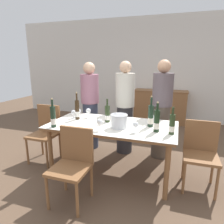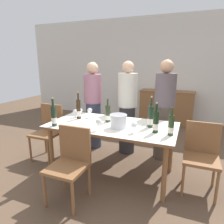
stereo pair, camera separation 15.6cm
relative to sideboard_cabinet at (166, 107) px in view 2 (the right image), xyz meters
The scene contains 23 objects.
ground_plane 2.96m from the sideboard_cabinet, 98.06° to the right, with size 12.00×12.00×0.00m, color brown.
back_wall 1.08m from the sideboard_cabinet, 144.71° to the left, with size 8.00×0.10×2.80m.
sideboard_cabinet is the anchor object (origin of this frame).
dining_table 2.93m from the sideboard_cabinet, 98.06° to the right, with size 1.78×0.91×0.76m.
ice_bucket 3.04m from the sideboard_cabinet, 95.25° to the right, with size 0.23×0.23×0.18m.
wine_bottle_0 3.47m from the sideboard_cabinet, 109.05° to the right, with size 0.07×0.07×0.39m.
wine_bottle_1 2.88m from the sideboard_cabinet, 100.36° to the right, with size 0.07×0.07×0.34m.
wine_bottle_2 3.09m from the sideboard_cabinet, 82.47° to the right, with size 0.07×0.07×0.34m.
wine_bottle_3 3.02m from the sideboard_cabinet, 109.46° to the right, with size 0.07×0.07×0.42m.
wine_bottle_4 2.86m from the sideboard_cabinet, 87.67° to the right, with size 0.08×0.08×0.42m.
wine_bottle_5 3.05m from the sideboard_cabinet, 85.91° to the right, with size 0.07×0.07×0.38m.
wine_glass_0 3.01m from the sideboard_cabinet, 111.30° to the right, with size 0.07×0.07×0.13m.
wine_glass_1 3.25m from the sideboard_cabinet, 98.53° to the right, with size 0.08×0.08×0.16m.
wine_glass_2 2.75m from the sideboard_cabinet, 87.55° to the right, with size 0.08×0.08×0.15m.
wine_glass_3 2.86m from the sideboard_cabinet, 107.90° to the right, with size 0.08×0.08×0.15m.
wine_glass_4 2.91m from the sideboard_cabinet, 111.28° to the right, with size 0.08×0.08×0.13m.
wine_glass_5 3.15m from the sideboard_cabinet, 90.53° to the right, with size 0.08×0.08×0.14m.
chair_right_end 2.92m from the sideboard_cabinet, 74.58° to the right, with size 0.42×0.42×0.87m.
chair_near_front 3.64m from the sideboard_cabinet, 100.50° to the right, with size 0.42×0.42×0.88m.
chair_left_end 3.23m from the sideboard_cabinet, 119.59° to the right, with size 0.42×0.42×0.92m.
person_host 2.42m from the sideboard_cabinet, 117.29° to the right, with size 0.33×0.33×1.61m.
person_guest_left 2.20m from the sideboard_cabinet, 101.46° to the right, with size 0.33×0.33×1.63m.
person_guest_right 2.16m from the sideboard_cabinet, 84.56° to the right, with size 0.33×0.33×1.65m.
Camera 2 is at (0.99, -2.49, 1.62)m, focal length 32.00 mm.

